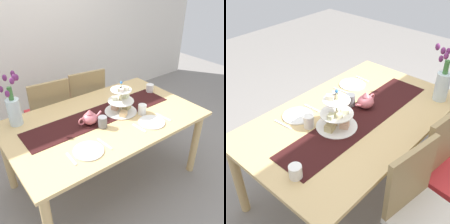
{
  "view_description": "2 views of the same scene",
  "coord_description": "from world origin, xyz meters",
  "views": [
    {
      "loc": [
        -1.11,
        -1.58,
        1.92
      ],
      "look_at": [
        0.09,
        0.0,
        0.76
      ],
      "focal_mm": 40.76,
      "sensor_mm": 36.0,
      "label": 1
    },
    {
      "loc": [
        1.44,
        1.13,
        2.01
      ],
      "look_at": [
        0.09,
        -0.08,
        0.77
      ],
      "focal_mm": 47.05,
      "sensor_mm": 36.0,
      "label": 2
    }
  ],
  "objects": [
    {
      "name": "cream_jug",
      "position": [
        0.71,
        0.15,
        0.77
      ],
      "size": [
        0.08,
        0.08,
        0.08
      ],
      "primitive_type": "cylinder",
      "color": "white",
      "rests_on": "dining_table"
    },
    {
      "name": "tulip_vase",
      "position": [
        -0.66,
        0.38,
        0.9
      ],
      "size": [
        0.21,
        0.21,
        0.46
      ],
      "color": "silver",
      "rests_on": "dining_table"
    },
    {
      "name": "fork_right",
      "position": [
        0.14,
        -0.31,
        0.73
      ],
      "size": [
        0.02,
        0.15,
        0.01
      ],
      "primitive_type": "cube",
      "rotation": [
        0.0,
        0.0,
        0.05
      ],
      "color": "silver",
      "rests_on": "dining_table"
    },
    {
      "name": "fork_left",
      "position": [
        -0.51,
        -0.31,
        0.73
      ],
      "size": [
        0.02,
        0.15,
        0.01
      ],
      "primitive_type": "cube",
      "rotation": [
        0.0,
        0.0,
        -0.05
      ],
      "color": "silver",
      "rests_on": "dining_table"
    },
    {
      "name": "knife_left",
      "position": [
        -0.22,
        -0.31,
        0.73
      ],
      "size": [
        0.03,
        0.17,
        0.01
      ],
      "primitive_type": "cube",
      "rotation": [
        0.0,
        0.0,
        0.08
      ],
      "color": "silver",
      "rests_on": "dining_table"
    },
    {
      "name": "ground_plane",
      "position": [
        0.0,
        0.0,
        0.0
      ],
      "size": [
        8.0,
        8.0,
        0.0
      ],
      "primitive_type": "plane",
      "color": "gray"
    },
    {
      "name": "dining_table",
      "position": [
        0.0,
        0.0,
        0.64
      ],
      "size": [
        1.73,
        1.04,
        0.73
      ],
      "color": "tan",
      "rests_on": "ground_plane"
    },
    {
      "name": "teapot",
      "position": [
        -0.15,
        0.0,
        0.78
      ],
      "size": [
        0.24,
        0.13,
        0.14
      ],
      "color": "#D66B75",
      "rests_on": "table_runner"
    },
    {
      "name": "tiered_cake_stand",
      "position": [
        0.19,
        -0.0,
        0.82
      ],
      "size": [
        0.3,
        0.3,
        0.3
      ],
      "color": "beige",
      "rests_on": "table_runner"
    },
    {
      "name": "dinner_plate_left",
      "position": [
        -0.36,
        -0.31,
        0.73
      ],
      "size": [
        0.23,
        0.23,
        0.01
      ],
      "primitive_type": "cylinder",
      "color": "white",
      "rests_on": "dining_table"
    },
    {
      "name": "mug_white_text",
      "position": [
        0.32,
        -0.15,
        0.77
      ],
      "size": [
        0.08,
        0.08,
        0.09
      ],
      "primitive_type": "cylinder",
      "color": "white",
      "rests_on": "dining_table"
    },
    {
      "name": "dinner_plate_right",
      "position": [
        0.29,
        -0.31,
        0.73
      ],
      "size": [
        0.23,
        0.23,
        0.01
      ],
      "primitive_type": "cylinder",
      "color": "white",
      "rests_on": "dining_table"
    },
    {
      "name": "mug_grey",
      "position": [
        -0.09,
        -0.11,
        0.78
      ],
      "size": [
        0.08,
        0.08,
        0.09
      ],
      "primitive_type": "cylinder",
      "color": "slate",
      "rests_on": "table_runner"
    },
    {
      "name": "table_runner",
      "position": [
        0.0,
        0.06,
        0.73
      ],
      "size": [
        1.43,
        0.31,
        0.0
      ],
      "primitive_type": "cube",
      "color": "black",
      "rests_on": "dining_table"
    },
    {
      "name": "knife_right",
      "position": [
        0.43,
        -0.31,
        0.73
      ],
      "size": [
        0.03,
        0.17,
        0.01
      ],
      "primitive_type": "cube",
      "rotation": [
        0.0,
        0.0,
        0.08
      ],
      "color": "silver",
      "rests_on": "dining_table"
    },
    {
      "name": "chair_right",
      "position": [
        0.24,
        0.75,
        0.5
      ],
      "size": [
        0.48,
        0.48,
        0.91
      ],
      "color": "#9C8254",
      "rests_on": "ground_plane"
    }
  ]
}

